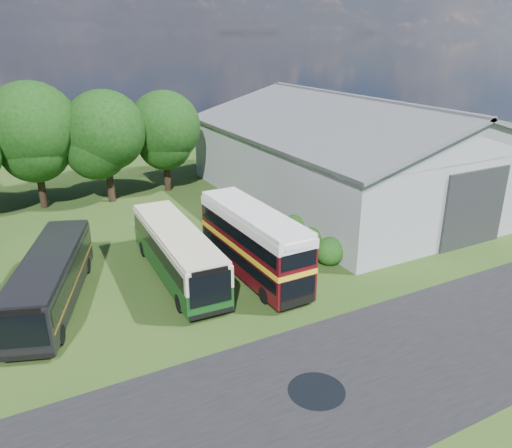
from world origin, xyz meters
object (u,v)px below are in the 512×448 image
storage_shed (354,146)px  bus_maroon_double (253,243)px  bus_green_single (177,252)px  bus_dark_single (51,279)px

storage_shed → bus_maroon_double: bearing=-146.8°
storage_shed → bus_green_single: bearing=-157.3°
storage_shed → bus_maroon_double: 16.96m
bus_green_single → bus_dark_single: bus_green_single is taller
storage_shed → bus_green_single: storage_shed is taller
bus_green_single → bus_dark_single: size_ratio=1.03×
storage_shed → bus_green_single: 19.54m
bus_dark_single → bus_green_single: bearing=20.1°
storage_shed → bus_dark_single: (-24.35, -7.52, -2.72)m
storage_shed → bus_dark_single: size_ratio=2.46×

